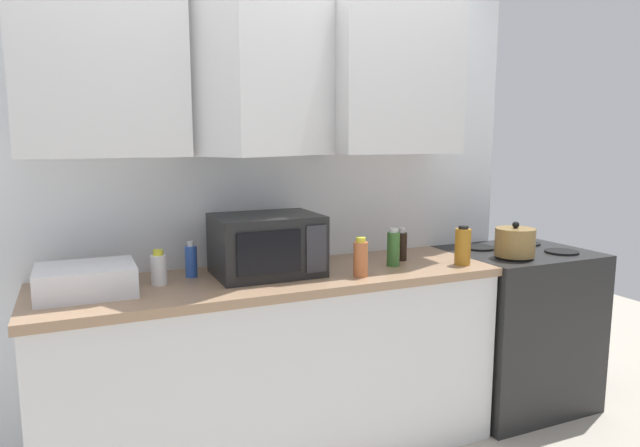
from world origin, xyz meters
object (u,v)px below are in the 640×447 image
bottle_spice_jar (361,258)px  bottle_white_jar (159,269)px  microwave (267,245)px  bottle_soy_dark (402,246)px  dish_rack (86,280)px  bottle_amber_vinegar (463,246)px  bottle_blue_cleaner (191,261)px  bottle_green_oil (393,248)px  stove_range (515,327)px  kettle (515,242)px

bottle_spice_jar → bottle_white_jar: size_ratio=1.18×
microwave → bottle_soy_dark: bearing=0.4°
dish_rack → bottle_amber_vinegar: (1.74, -0.17, 0.03)m
bottle_blue_cleaner → bottle_green_oil: bottle_green_oil is taller
dish_rack → bottle_spice_jar: bottle_spice_jar is taller
bottle_soy_dark → bottle_amber_vinegar: 0.31m
stove_range → bottle_green_oil: 1.01m
microwave → dish_rack: (-0.78, -0.03, -0.08)m
bottle_green_oil → bottle_amber_vinegar: size_ratio=0.96×
dish_rack → bottle_amber_vinegar: 1.75m
microwave → bottle_soy_dark: size_ratio=2.81×
bottle_spice_jar → bottle_amber_vinegar: bearing=0.9°
bottle_blue_cleaner → stove_range: bearing=-4.5°
microwave → bottle_spice_jar: 0.44m
stove_range → kettle: (-0.17, -0.14, 0.54)m
dish_rack → bottle_white_jar: bottle_white_jar is taller
bottle_white_jar → bottle_blue_cleaner: bottle_blue_cleaner is taller
kettle → bottle_blue_cleaner: (-1.64, 0.28, -0.01)m
bottle_blue_cleaner → bottle_spice_jar: bearing=-23.2°
kettle → bottle_soy_dark: bearing=161.0°
dish_rack → bottle_blue_cleaner: bearing=15.3°
bottle_white_jar → bottle_amber_vinegar: size_ratio=0.78×
microwave → bottle_amber_vinegar: bearing=-12.1°
bottle_blue_cleaner → bottle_green_oil: bearing=-10.6°
bottle_spice_jar → bottle_white_jar: (-0.87, 0.22, -0.02)m
bottle_spice_jar → bottle_soy_dark: 0.42m
microwave → bottle_amber_vinegar: microwave is taller
bottle_soy_dark → stove_range: bearing=-4.4°
bottle_soy_dark → microwave: bearing=-179.6°
bottle_amber_vinegar → bottle_blue_cleaner: bearing=167.1°
stove_range → bottle_amber_vinegar: bearing=-163.6°
bottle_white_jar → bottle_amber_vinegar: (1.45, -0.21, 0.02)m
stove_range → bottle_white_jar: 2.04m
microwave → bottle_green_oil: bearing=-8.1°
bottle_soy_dark → bottle_amber_vinegar: bearing=-43.1°
bottle_blue_cleaner → bottle_green_oil: 0.98m
bottle_white_jar → kettle: bearing=-6.3°
bottle_spice_jar → bottle_white_jar: bottle_spice_jar is taller
kettle → microwave: (-1.31, 0.19, 0.05)m
bottle_green_oil → bottle_spice_jar: bearing=-153.3°
bottle_green_oil → bottle_soy_dark: bearing=41.3°
kettle → bottle_green_oil: size_ratio=1.09×
bottle_green_oil → kettle: bearing=-8.6°
bottle_spice_jar → bottle_soy_dark: size_ratio=1.07×
microwave → dish_rack: microwave is taller
dish_rack → bottle_spice_jar: 1.17m
stove_range → microwave: 1.59m
bottle_white_jar → microwave: bearing=-0.9°
bottle_spice_jar → bottle_amber_vinegar: 0.58m
bottle_amber_vinegar → bottle_soy_dark: bearing=136.9°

